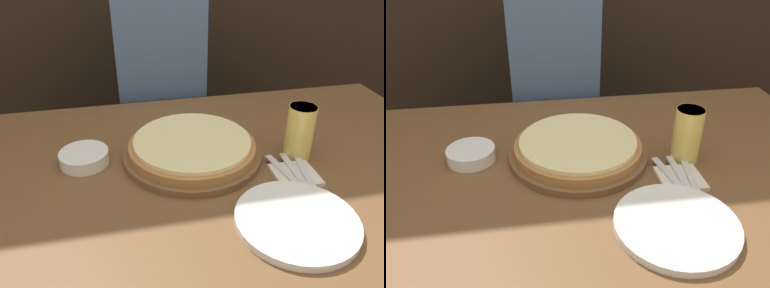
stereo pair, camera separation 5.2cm
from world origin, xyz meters
TOP-DOWN VIEW (x-y plane):
  - dining_table at (0.00, 0.00)m, footprint 1.53×0.92m
  - pizza_on_board at (-0.03, 0.06)m, footprint 0.39×0.39m
  - beer_glass at (0.26, 0.00)m, footprint 0.08×0.08m
  - dinner_plate at (0.14, -0.26)m, footprint 0.27×0.27m
  - side_bowl at (-0.32, 0.09)m, footprint 0.13×0.13m
  - napkin_stack at (0.21, -0.10)m, footprint 0.11×0.11m
  - fork at (0.19, -0.10)m, footprint 0.05×0.18m
  - dinner_knife at (0.21, -0.10)m, footprint 0.02×0.18m
  - spoon at (0.24, -0.10)m, footprint 0.04×0.16m
  - diner_person at (-0.04, 0.61)m, footprint 0.34×0.20m

SIDE VIEW (x-z plane):
  - dining_table at x=0.00m, z-range 0.00..0.71m
  - diner_person at x=-0.04m, z-range -0.01..1.27m
  - napkin_stack at x=0.21m, z-range 0.71..0.73m
  - dinner_plate at x=0.14m, z-range 0.71..0.73m
  - fork at x=0.19m, z-range 0.73..0.73m
  - dinner_knife at x=0.21m, z-range 0.73..0.73m
  - spoon at x=0.24m, z-range 0.73..0.73m
  - side_bowl at x=-0.32m, z-range 0.71..0.75m
  - pizza_on_board at x=-0.03m, z-range 0.71..0.77m
  - beer_glass at x=0.26m, z-range 0.72..0.87m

